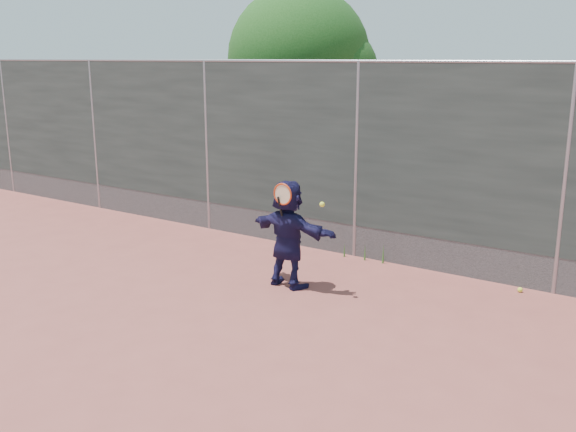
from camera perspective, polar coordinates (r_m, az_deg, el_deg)
The scene contains 7 objects.
ground at distance 7.52m, azimuth -6.98°, elevation -10.17°, with size 80.00×80.00×0.00m, color #9E4C42.
player at distance 8.66m, azimuth 0.00°, elevation -1.59°, with size 1.37×0.44×1.48m, color #19163E.
ball_ground at distance 9.18m, azimuth 19.93°, elevation -6.18°, with size 0.07×0.07×0.07m, color #E5F736.
fence at distance 9.89m, azimuth 6.12°, elevation 5.27°, with size 20.00×0.06×3.03m.
swing_action at distance 8.32m, azimuth -0.14°, elevation 1.75°, with size 0.73×0.17×0.51m.
tree_left at distance 13.84m, azimuth 1.63°, elevation 13.44°, with size 3.15×3.00×4.53m.
weed_clump at distance 9.98m, azimuth 7.09°, elevation -3.22°, with size 0.68×0.07×0.30m.
Camera 1 is at (4.54, -5.16, 3.06)m, focal length 40.00 mm.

